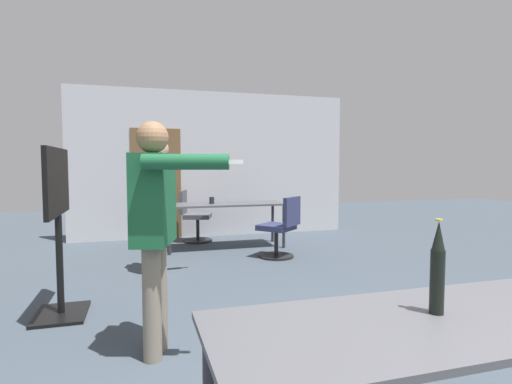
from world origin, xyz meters
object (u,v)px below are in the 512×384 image
object	(u,v)px
tv_screen	(58,216)
person_center_tall	(156,216)
office_chair_near_pushed	(281,229)
drink_cup	(212,200)
person_right_polo	(161,192)
office_chair_far_right	(193,218)
beer_bottle	(438,269)

from	to	relation	value
tv_screen	person_center_tall	bearing A→B (deg)	-141.24
office_chair_near_pushed	drink_cup	xyz separation A→B (m)	(-0.86, 0.94, 0.37)
person_right_polo	drink_cup	size ratio (longest dim) A/B	15.45
person_right_polo	office_chair_near_pushed	bearing A→B (deg)	98.55
tv_screen	drink_cup	xyz separation A→B (m)	(1.85, 2.53, -0.12)
person_right_polo	office_chair_far_right	world-z (taller)	person_right_polo
office_chair_far_right	office_chair_near_pushed	distance (m)	1.96
person_center_tall	person_right_polo	world-z (taller)	person_right_polo
tv_screen	drink_cup	bearing A→B (deg)	-36.09
office_chair_far_right	beer_bottle	xyz separation A→B (m)	(0.28, -5.77, 0.50)
person_center_tall	drink_cup	size ratio (longest dim) A/B	15.39
office_chair_near_pushed	beer_bottle	distance (m)	4.24
drink_cup	office_chair_far_right	bearing A→B (deg)	106.99
person_right_polo	office_chair_near_pushed	world-z (taller)	person_right_polo
person_center_tall	office_chair_near_pushed	bearing A→B (deg)	160.42
office_chair_far_right	person_center_tall	bearing A→B (deg)	6.32
person_center_tall	office_chair_near_pushed	size ratio (longest dim) A/B	1.84
person_right_polo	office_chair_near_pushed	size ratio (longest dim) A/B	1.85
tv_screen	beer_bottle	bearing A→B (deg)	-143.03
person_center_tall	office_chair_near_pushed	xyz separation A→B (m)	(1.89, 2.61, -0.59)
person_right_polo	office_chair_near_pushed	xyz separation A→B (m)	(1.73, 0.39, -0.61)
drink_cup	person_center_tall	bearing A→B (deg)	-106.18
tv_screen	office_chair_near_pushed	xyz separation A→B (m)	(2.71, 1.59, -0.49)
person_right_polo	office_chair_far_right	distance (m)	2.22
beer_bottle	drink_cup	size ratio (longest dim) A/B	3.72
office_chair_far_right	office_chair_near_pushed	bearing A→B (deg)	50.42
tv_screen	person_center_tall	world-z (taller)	person_center_tall
tv_screen	office_chair_near_pushed	world-z (taller)	tv_screen
office_chair_near_pushed	drink_cup	world-z (taller)	office_chair_near_pushed
tv_screen	person_center_tall	distance (m)	1.31
beer_bottle	person_right_polo	bearing A→B (deg)	104.11
tv_screen	person_center_tall	xyz separation A→B (m)	(0.82, -1.02, 0.10)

